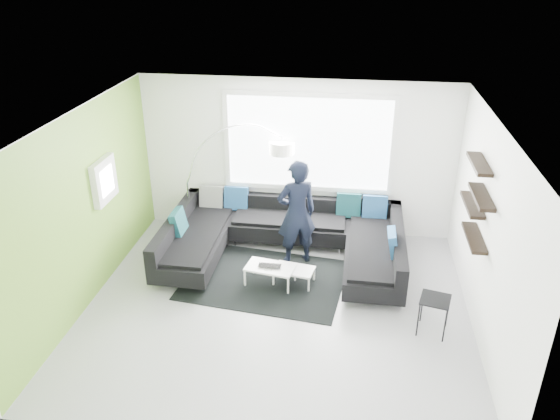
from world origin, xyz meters
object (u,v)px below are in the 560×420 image
Objects in this scene: coffee_table at (282,275)px; side_table at (433,315)px; person at (297,213)px; laptop at (269,268)px; sectional_sofa at (284,242)px; arc_lamp at (187,183)px.

side_table is (2.18, -0.88, 0.11)m from coffee_table.
person is at bearing 142.34° from side_table.
person is (-2.04, 1.58, 0.63)m from side_table.
coffee_table is 0.27m from laptop.
sectional_sofa is at bearing 82.10° from laptop.
laptop is (1.68, -1.46, -0.70)m from arc_lamp.
sectional_sofa is at bearing -14.80° from person.
sectional_sofa is at bearing 145.59° from side_table.
arc_lamp is (-1.80, 0.71, 0.66)m from sectional_sofa.
side_table is at bearing -17.02° from laptop.
laptop is at bearing -144.65° from coffee_table.
person is (0.21, 0.04, 0.53)m from sectional_sofa.
arc_lamp is 5.75× the size of laptop.
sectional_sofa is 7.33× the size of side_table.
sectional_sofa is at bearing 105.54° from coffee_table.
coffee_table is (0.07, -0.66, -0.21)m from sectional_sofa.
arc_lamp reaches higher than sectional_sofa.
sectional_sofa is 1.89× the size of arc_lamp.
arc_lamp is at bearing 153.49° from coffee_table.
laptop is (-2.37, 0.79, 0.06)m from side_table.
side_table is 2.66m from person.
coffee_table is 2.68× the size of laptop.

